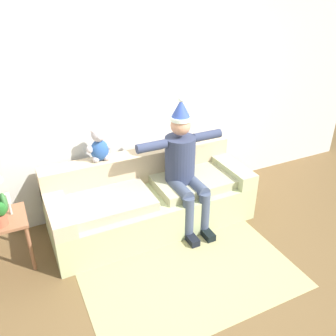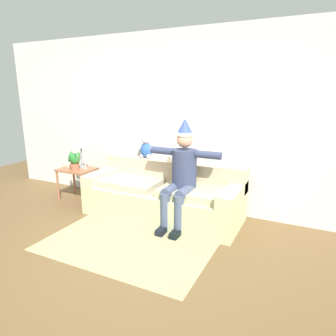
% 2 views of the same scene
% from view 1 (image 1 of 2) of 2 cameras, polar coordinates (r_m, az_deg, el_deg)
% --- Properties ---
extents(ground_plane, '(10.00, 10.00, 0.00)m').
position_cam_1_polar(ground_plane, '(3.60, 3.84, -17.10)').
color(ground_plane, brown).
extents(back_wall, '(7.00, 0.10, 2.70)m').
position_cam_1_polar(back_wall, '(4.13, -6.27, 11.00)').
color(back_wall, silver).
rests_on(back_wall, ground_plane).
extents(couch, '(2.29, 0.91, 0.78)m').
position_cam_1_polar(couch, '(4.11, -2.95, -4.93)').
color(couch, '#B2BB86').
rests_on(couch, ground_plane).
extents(person_seated, '(1.02, 0.77, 1.50)m').
position_cam_1_polar(person_seated, '(3.90, 2.57, 0.58)').
color(person_seated, '#303856').
rests_on(person_seated, ground_plane).
extents(teddy_bear, '(0.29, 0.17, 0.38)m').
position_cam_1_polar(teddy_bear, '(3.92, -11.02, 3.48)').
color(teddy_bear, '#2B5198').
rests_on(teddy_bear, couch).
extents(candle_short, '(0.04, 0.04, 0.23)m').
position_cam_1_polar(candle_short, '(3.68, -24.36, -4.89)').
color(candle_short, beige).
rests_on(candle_short, side_table).
extents(area_rug, '(2.03, 1.20, 0.01)m').
position_cam_1_polar(area_rug, '(3.58, 4.13, -17.41)').
color(area_rug, tan).
rests_on(area_rug, ground_plane).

